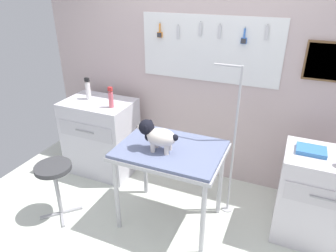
{
  "coord_description": "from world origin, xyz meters",
  "views": [
    {
      "loc": [
        0.88,
        -1.86,
        2.2
      ],
      "look_at": [
        -0.04,
        0.28,
        1.06
      ],
      "focal_mm": 32.52,
      "sensor_mm": 36.0,
      "label": 1
    }
  ],
  "objects_px": {
    "dog": "(157,135)",
    "counter_left": "(101,136)",
    "pump_bottle_white": "(111,99)",
    "grooming_arm": "(232,150)",
    "stool": "(54,175)",
    "grooming_table": "(170,156)",
    "cabinet_right": "(318,198)"
  },
  "relations": [
    {
      "from": "grooming_table",
      "to": "stool",
      "type": "relative_size",
      "value": 1.61
    },
    {
      "from": "grooming_table",
      "to": "dog",
      "type": "height_order",
      "value": "dog"
    },
    {
      "from": "grooming_table",
      "to": "grooming_arm",
      "type": "relative_size",
      "value": 0.62
    },
    {
      "from": "cabinet_right",
      "to": "pump_bottle_white",
      "type": "bearing_deg",
      "value": 177.43
    },
    {
      "from": "stool",
      "to": "pump_bottle_white",
      "type": "bearing_deg",
      "value": 77.94
    },
    {
      "from": "counter_left",
      "to": "dog",
      "type": "bearing_deg",
      "value": -30.06
    },
    {
      "from": "grooming_arm",
      "to": "pump_bottle_white",
      "type": "distance_m",
      "value": 1.41
    },
    {
      "from": "dog",
      "to": "cabinet_right",
      "type": "relative_size",
      "value": 0.44
    },
    {
      "from": "stool",
      "to": "pump_bottle_white",
      "type": "relative_size",
      "value": 2.54
    },
    {
      "from": "grooming_table",
      "to": "counter_left",
      "type": "xyz_separation_m",
      "value": [
        -1.13,
        0.52,
        -0.29
      ]
    },
    {
      "from": "grooming_arm",
      "to": "counter_left",
      "type": "height_order",
      "value": "grooming_arm"
    },
    {
      "from": "cabinet_right",
      "to": "stool",
      "type": "height_order",
      "value": "cabinet_right"
    },
    {
      "from": "counter_left",
      "to": "pump_bottle_white",
      "type": "distance_m",
      "value": 0.62
    },
    {
      "from": "grooming_table",
      "to": "grooming_arm",
      "type": "height_order",
      "value": "grooming_arm"
    },
    {
      "from": "cabinet_right",
      "to": "grooming_arm",
      "type": "bearing_deg",
      "value": 177.63
    },
    {
      "from": "stool",
      "to": "pump_bottle_white",
      "type": "distance_m",
      "value": 0.98
    },
    {
      "from": "counter_left",
      "to": "pump_bottle_white",
      "type": "relative_size",
      "value": 3.92
    },
    {
      "from": "grooming_arm",
      "to": "cabinet_right",
      "type": "bearing_deg",
      "value": -2.37
    },
    {
      "from": "grooming_table",
      "to": "stool",
      "type": "xyz_separation_m",
      "value": [
        -1.06,
        -0.37,
        -0.26
      ]
    },
    {
      "from": "grooming_table",
      "to": "counter_left",
      "type": "height_order",
      "value": "counter_left"
    },
    {
      "from": "grooming_table",
      "to": "pump_bottle_white",
      "type": "xyz_separation_m",
      "value": [
        -0.89,
        0.43,
        0.27
      ]
    },
    {
      "from": "dog",
      "to": "counter_left",
      "type": "bearing_deg",
      "value": 149.94
    },
    {
      "from": "dog",
      "to": "stool",
      "type": "relative_size",
      "value": 0.65
    },
    {
      "from": "counter_left",
      "to": "stool",
      "type": "bearing_deg",
      "value": -85.21
    },
    {
      "from": "stool",
      "to": "grooming_arm",
      "type": "bearing_deg",
      "value": 25.67
    },
    {
      "from": "counter_left",
      "to": "pump_bottle_white",
      "type": "bearing_deg",
      "value": -18.85
    },
    {
      "from": "grooming_arm",
      "to": "pump_bottle_white",
      "type": "relative_size",
      "value": 6.6
    },
    {
      "from": "grooming_arm",
      "to": "counter_left",
      "type": "xyz_separation_m",
      "value": [
        -1.62,
        0.15,
        -0.26
      ]
    },
    {
      "from": "grooming_arm",
      "to": "dog",
      "type": "bearing_deg",
      "value": -142.09
    },
    {
      "from": "dog",
      "to": "counter_left",
      "type": "xyz_separation_m",
      "value": [
        -1.04,
        0.6,
        -0.52
      ]
    },
    {
      "from": "stool",
      "to": "dog",
      "type": "bearing_deg",
      "value": 16.74
    },
    {
      "from": "cabinet_right",
      "to": "pump_bottle_white",
      "type": "height_order",
      "value": "pump_bottle_white"
    }
  ]
}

